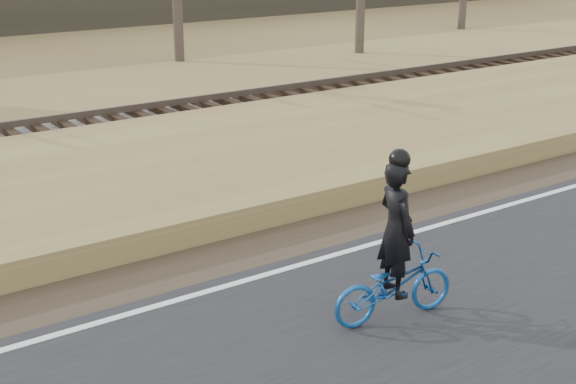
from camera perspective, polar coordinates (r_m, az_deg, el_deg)
ground at (r=13.15m, az=10.61°, el=-3.04°), size 120.00×120.00×0.00m
road at (r=11.69m, az=19.37°, el=-6.49°), size 120.00×6.00×0.06m
edge_line at (r=13.26m, az=10.02°, el=-2.52°), size 120.00×0.12×0.01m
shoulder at (r=13.94m, az=7.13°, el=-1.50°), size 120.00×1.60×0.04m
embankment at (r=16.11m, az=0.03°, el=2.17°), size 120.00×5.00×0.44m
ballast at (r=19.24m, az=-6.50°, el=4.79°), size 120.00×3.00×0.45m
railroad at (r=19.17m, az=-6.53°, el=5.67°), size 120.00×2.40×0.29m
cyclist at (r=9.98m, az=7.59°, el=-5.23°), size 1.76×0.83×2.21m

